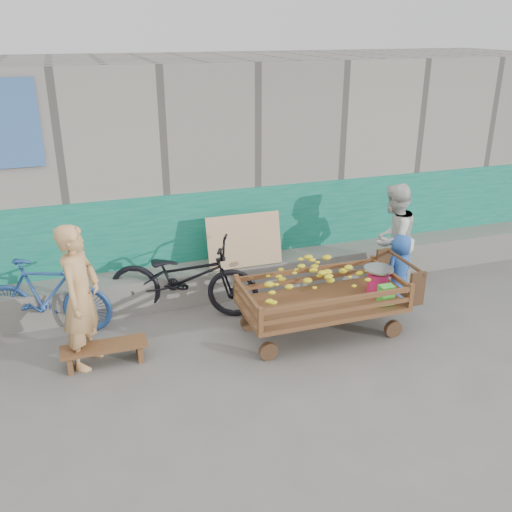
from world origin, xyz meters
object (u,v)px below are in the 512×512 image
object	(u,v)px
banana_cart	(319,289)
woman	(392,240)
vendor_man	(81,297)
bicycle_dark	(184,278)
bicycle_blue	(47,296)
child	(399,270)
bench	(105,350)

from	to	relation	value
banana_cart	woman	xyz separation A→B (m)	(1.41, 0.76, 0.17)
banana_cart	vendor_man	distance (m)	2.65
bicycle_dark	bicycle_blue	world-z (taller)	bicycle_dark
banana_cart	child	world-z (taller)	child
banana_cart	woman	bearing A→B (deg)	28.41
banana_cart	vendor_man	world-z (taller)	vendor_man
bicycle_dark	vendor_man	bearing A→B (deg)	146.64
child	bicycle_blue	xyz separation A→B (m)	(-4.34, 0.69, -0.01)
vendor_man	bicycle_blue	distance (m)	1.01
child	bicycle_dark	xyz separation A→B (m)	(-2.71, 0.62, 0.02)
vendor_man	bench	bearing A→B (deg)	-88.73
woman	bicycle_dark	bearing A→B (deg)	-37.52
vendor_man	child	size ratio (longest dim) A/B	1.67
bench	vendor_man	distance (m)	0.66
child	bicycle_dark	distance (m)	2.78
bench	child	xyz separation A→B (m)	(3.78, 0.26, 0.31)
woman	bicycle_dark	world-z (taller)	woman
bench	vendor_man	size ratio (longest dim) A/B	0.58
vendor_man	woman	world-z (taller)	vendor_man
child	bicycle_blue	bearing A→B (deg)	-28.39
vendor_man	bicycle_dark	size ratio (longest dim) A/B	0.85
vendor_man	bicycle_blue	size ratio (longest dim) A/B	1.03
banana_cart	woman	world-z (taller)	woman
woman	child	bearing A→B (deg)	44.37
banana_cart	woman	distance (m)	1.61
bicycle_blue	bicycle_dark	bearing A→B (deg)	-70.95
woman	bicycle_blue	size ratio (longest dim) A/B	0.99
bench	woman	size ratio (longest dim) A/B	0.60
banana_cart	bicycle_dark	size ratio (longest dim) A/B	1.09
bicycle_blue	bench	bearing A→B (deg)	-128.05
woman	child	world-z (taller)	woman
bench	vendor_man	bearing A→B (deg)	154.80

